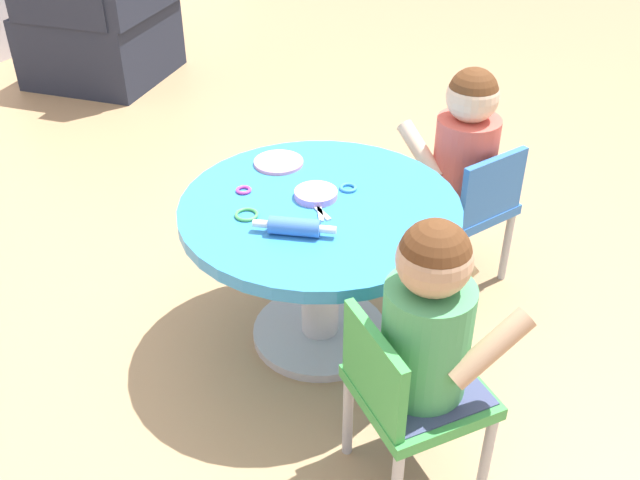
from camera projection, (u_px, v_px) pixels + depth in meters
ground_plane at (320, 335)px, 2.39m from camera, size 10.00×10.00×0.00m
craft_table at (320, 241)px, 2.18m from camera, size 0.83×0.83×0.51m
child_chair_left at (408, 393)px, 1.76m from camera, size 0.42×0.42×0.54m
seated_child_left at (430, 318)px, 1.65m from camera, size 0.44×0.42×0.51m
child_chair_right at (466, 206)px, 2.49m from camera, size 0.40×0.40×0.54m
seated_child_right at (466, 143)px, 2.39m from camera, size 0.39×0.43×0.51m
armchair_dark at (106, 25)px, 4.12m from camera, size 0.82×0.83×0.85m
rolling_pin at (294, 227)px, 1.96m from camera, size 0.10×0.22×0.05m
craft_scissors at (316, 205)px, 2.10m from camera, size 0.13×0.13×0.01m
playdough_blob_0 at (279, 162)px, 2.31m from camera, size 0.16×0.16×0.01m
playdough_blob_1 at (316, 194)px, 2.14m from camera, size 0.13×0.13×0.02m
cookie_cutter_0 at (247, 215)px, 2.05m from camera, size 0.07×0.07×0.01m
cookie_cutter_1 at (348, 188)px, 2.18m from camera, size 0.05×0.05×0.01m
cookie_cutter_2 at (244, 190)px, 2.17m from camera, size 0.05×0.05×0.01m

